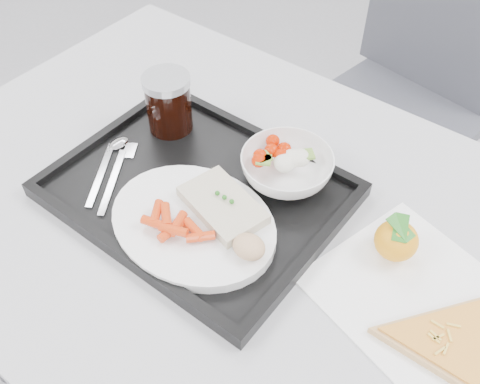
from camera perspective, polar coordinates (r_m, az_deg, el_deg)
table at (r=0.91m, az=0.34°, el=-5.08°), size 1.20×0.80×0.75m
chair at (r=1.57m, az=17.48°, el=11.38°), size 0.48×0.48×0.93m
tray at (r=0.88m, az=-4.54°, el=0.05°), size 0.45×0.35×0.03m
dinner_plate at (r=0.82m, az=-5.01°, el=-3.39°), size 0.27×0.27×0.02m
fish_fillet at (r=0.81m, az=-1.87°, el=-1.38°), size 0.15×0.11×0.03m
bread_roll at (r=0.76m, az=0.96°, el=-5.85°), size 0.06×0.05×0.03m
salad_bowl at (r=0.88m, az=5.02°, el=2.63°), size 0.15×0.15×0.05m
cola_glass at (r=0.96m, az=-7.65°, el=9.51°), size 0.08×0.08×0.11m
cutlery at (r=0.94m, az=-13.39°, el=2.96°), size 0.13×0.16×0.01m
napkin at (r=0.81m, az=17.98°, el=-10.30°), size 0.30×0.30×0.00m
tangerine at (r=0.81m, az=16.32°, el=-4.97°), size 0.07×0.07×0.07m
pizza_slice at (r=0.77m, az=21.39°, el=-14.75°), size 0.28×0.28×0.02m
carrot_pile at (r=0.79m, az=-7.04°, el=-3.53°), size 0.12×0.06×0.02m
salad_contents at (r=0.88m, az=4.56°, el=3.81°), size 0.09×0.09×0.03m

